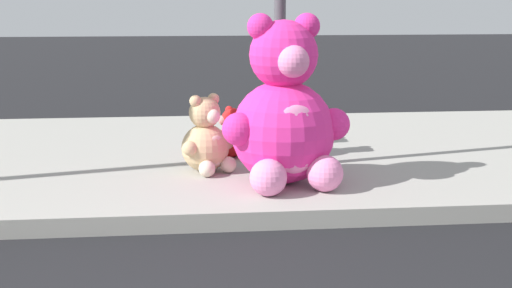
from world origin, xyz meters
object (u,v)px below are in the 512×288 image
(plush_lavender, at_px, (299,130))
(plush_tan, at_px, (207,141))
(plush_red, at_px, (230,137))
(plush_pink_large, at_px, (285,117))
(plush_white, at_px, (273,120))

(plush_lavender, distance_m, plush_tan, 1.15)
(plush_red, bearing_deg, plush_pink_large, -69.37)
(plush_pink_large, xyz_separation_m, plush_lavender, (0.31, 1.12, -0.33))
(plush_pink_large, height_order, plush_lavender, plush_pink_large)
(plush_pink_large, relative_size, plush_tan, 2.02)
(plush_red, height_order, plush_white, plush_white)
(plush_pink_large, distance_m, plush_tan, 0.87)
(plush_pink_large, relative_size, plush_lavender, 2.28)
(plush_red, xyz_separation_m, plush_white, (0.50, 0.55, 0.07))
(plush_lavender, bearing_deg, plush_pink_large, -105.49)
(plush_white, bearing_deg, plush_lavender, -67.32)
(plush_pink_large, height_order, plush_red, plush_pink_large)
(plush_lavender, relative_size, plush_white, 0.95)
(plush_red, relative_size, plush_white, 0.76)
(plush_lavender, height_order, plush_white, plush_white)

